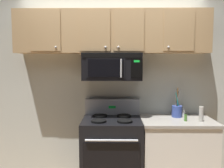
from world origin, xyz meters
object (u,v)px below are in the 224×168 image
Objects in this scene: stove_range at (112,152)px; pepper_mill at (201,114)px; over_range_microwave at (112,67)px; spice_jar at (186,117)px; utensil_crock_blue at (177,110)px; salt_shaker at (183,112)px.

stove_range is 1.23m from pepper_mill.
over_range_microwave is 1.13m from spice_jar.
utensil_crock_blue reaches higher than stove_range.
over_range_microwave is at bearing 90.14° from stove_range.
pepper_mill is (1.11, -0.10, 0.52)m from stove_range.
salt_shaker is 0.35m from pepper_mill.
spice_jar reaches higher than salt_shaker.
utensil_crock_blue reaches higher than spice_jar.
salt_shaker is 0.92× the size of spice_jar.
stove_range is 10.40× the size of spice_jar.
stove_range is at bearing 174.63° from spice_jar.
utensil_crock_blue is 2.17× the size of pepper_mill.
pepper_mill is at bearing -3.41° from spice_jar.
over_range_microwave is 1.04m from utensil_crock_blue.
stove_range is 1.11m from over_range_microwave.
over_range_microwave is at bearing 169.07° from pepper_mill.
spice_jar is at bearing 176.59° from pepper_mill.
over_range_microwave is 1.90× the size of utensil_crock_blue.
pepper_mill is 0.19m from spice_jar.
over_range_microwave reaches higher than stove_range.
utensil_crock_blue is at bearing 135.77° from pepper_mill.
stove_range reaches higher than salt_shaker.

